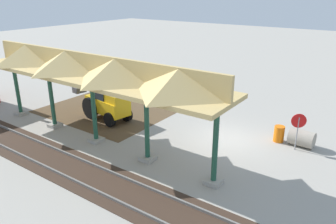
% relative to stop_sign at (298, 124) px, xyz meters
% --- Properties ---
extents(ground_plane, '(120.00, 120.00, 0.00)m').
position_rel_stop_sign_xyz_m(ground_plane, '(3.43, 0.93, -1.43)').
color(ground_plane, '#9E998E').
extents(dirt_work_zone, '(8.52, 7.00, 0.01)m').
position_rel_stop_sign_xyz_m(dirt_work_zone, '(12.39, 1.32, -1.43)').
color(dirt_work_zone, brown).
rests_on(dirt_work_zone, ground).
extents(platform_canopy, '(15.75, 3.20, 4.90)m').
position_rel_stop_sign_xyz_m(platform_canopy, '(9.25, 5.38, 2.74)').
color(platform_canopy, '#9E998E').
rests_on(platform_canopy, ground).
extents(rail_tracks, '(60.00, 2.58, 0.15)m').
position_rel_stop_sign_xyz_m(rail_tracks, '(3.43, 8.07, -1.40)').
color(rail_tracks, slate).
rests_on(rail_tracks, ground).
extents(stop_sign, '(0.69, 0.36, 2.01)m').
position_rel_stop_sign_xyz_m(stop_sign, '(0.00, 0.00, 0.00)').
color(stop_sign, gray).
rests_on(stop_sign, ground).
extents(backhoe, '(5.34, 2.17, 2.82)m').
position_rel_stop_sign_xyz_m(backhoe, '(11.28, 2.55, -0.17)').
color(backhoe, '#EAB214').
rests_on(backhoe, ground).
extents(dirt_mound, '(4.13, 4.13, 1.26)m').
position_rel_stop_sign_xyz_m(dirt_mound, '(13.65, 0.08, -1.43)').
color(dirt_mound, brown).
rests_on(dirt_mound, ground).
extents(concrete_pipe, '(1.31, 0.96, 0.90)m').
position_rel_stop_sign_xyz_m(concrete_pipe, '(-0.14, -0.62, -0.98)').
color(concrete_pipe, '#9E9384').
rests_on(concrete_pipe, ground).
extents(traffic_barrel, '(0.56, 0.56, 0.90)m').
position_rel_stop_sign_xyz_m(traffic_barrel, '(1.03, -0.49, -0.98)').
color(traffic_barrel, orange).
rests_on(traffic_barrel, ground).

